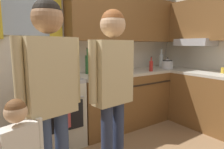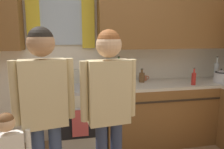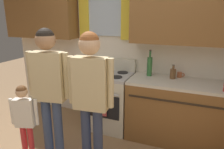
{
  "view_description": "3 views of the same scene",
  "coord_description": "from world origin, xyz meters",
  "px_view_note": "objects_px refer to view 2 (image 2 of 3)",
  "views": [
    {
      "loc": [
        -1.02,
        -0.92,
        1.34
      ],
      "look_at": [
        0.22,
        0.88,
        1.0
      ],
      "focal_mm": 30.91,
      "sensor_mm": 36.0,
      "label": 1
    },
    {
      "loc": [
        -0.37,
        -1.3,
        1.58
      ],
      "look_at": [
        0.04,
        0.79,
        1.19
      ],
      "focal_mm": 34.02,
      "sensor_mm": 36.0,
      "label": 2
    },
    {
      "loc": [
        0.96,
        -1.39,
        1.8
      ],
      "look_at": [
        0.01,
        0.94,
        1.08
      ],
      "focal_mm": 33.94,
      "sensor_mm": 36.0,
      "label": 3
    }
  ],
  "objects_px": {
    "adult_holding_child": "(44,101)",
    "adult_in_plaid": "(109,99)",
    "bottle_tall_clear": "(216,70)",
    "cup_terracotta": "(145,78)",
    "stovetop_kettle": "(221,76)",
    "stove_oven": "(79,117)",
    "bottle_sauce_red": "(194,78)",
    "bottle_wine_green": "(119,73)",
    "bottle_squat_brown": "(142,77)"
  },
  "relations": [
    {
      "from": "adult_holding_child",
      "to": "adult_in_plaid",
      "type": "relative_size",
      "value": 1.01
    },
    {
      "from": "bottle_tall_clear",
      "to": "cup_terracotta",
      "type": "xyz_separation_m",
      "value": [
        -1.15,
        0.12,
        -0.1
      ]
    },
    {
      "from": "stovetop_kettle",
      "to": "adult_in_plaid",
      "type": "distance_m",
      "value": 2.07
    },
    {
      "from": "stove_oven",
      "to": "bottle_tall_clear",
      "type": "relative_size",
      "value": 3.0
    },
    {
      "from": "bottle_sauce_red",
      "to": "bottle_wine_green",
      "type": "bearing_deg",
      "value": 161.6
    },
    {
      "from": "bottle_tall_clear",
      "to": "bottle_sauce_red",
      "type": "height_order",
      "value": "bottle_tall_clear"
    },
    {
      "from": "stove_oven",
      "to": "bottle_sauce_red",
      "type": "relative_size",
      "value": 4.48
    },
    {
      "from": "bottle_wine_green",
      "to": "bottle_squat_brown",
      "type": "bearing_deg",
      "value": -3.53
    },
    {
      "from": "stove_oven",
      "to": "bottle_wine_green",
      "type": "distance_m",
      "value": 0.85
    },
    {
      "from": "bottle_squat_brown",
      "to": "adult_in_plaid",
      "type": "relative_size",
      "value": 0.13
    },
    {
      "from": "bottle_squat_brown",
      "to": "adult_holding_child",
      "type": "height_order",
      "value": "adult_holding_child"
    },
    {
      "from": "cup_terracotta",
      "to": "bottle_squat_brown",
      "type": "bearing_deg",
      "value": -129.97
    },
    {
      "from": "stove_oven",
      "to": "cup_terracotta",
      "type": "relative_size",
      "value": 10.11
    },
    {
      "from": "bottle_wine_green",
      "to": "stovetop_kettle",
      "type": "xyz_separation_m",
      "value": [
        1.49,
        -0.27,
        -0.06
      ]
    },
    {
      "from": "cup_terracotta",
      "to": "adult_holding_child",
      "type": "bearing_deg",
      "value": -136.99
    },
    {
      "from": "bottle_squat_brown",
      "to": "cup_terracotta",
      "type": "xyz_separation_m",
      "value": [
        0.09,
        0.11,
        -0.04
      ]
    },
    {
      "from": "bottle_squat_brown",
      "to": "cup_terracotta",
      "type": "height_order",
      "value": "bottle_squat_brown"
    },
    {
      "from": "adult_in_plaid",
      "to": "bottle_sauce_red",
      "type": "bearing_deg",
      "value": 32.08
    },
    {
      "from": "cup_terracotta",
      "to": "adult_in_plaid",
      "type": "bearing_deg",
      "value": -122.14
    },
    {
      "from": "bottle_tall_clear",
      "to": "stovetop_kettle",
      "type": "bearing_deg",
      "value": -112.2
    },
    {
      "from": "bottle_squat_brown",
      "to": "adult_holding_child",
      "type": "bearing_deg",
      "value": -137.55
    },
    {
      "from": "bottle_wine_green",
      "to": "stovetop_kettle",
      "type": "relative_size",
      "value": 1.44
    },
    {
      "from": "bottle_squat_brown",
      "to": "adult_in_plaid",
      "type": "bearing_deg",
      "value": -121.36
    },
    {
      "from": "cup_terracotta",
      "to": "bottle_wine_green",
      "type": "bearing_deg",
      "value": -169.09
    },
    {
      "from": "bottle_squat_brown",
      "to": "stovetop_kettle",
      "type": "height_order",
      "value": "stovetop_kettle"
    },
    {
      "from": "bottle_tall_clear",
      "to": "adult_in_plaid",
      "type": "relative_size",
      "value": 0.22
    },
    {
      "from": "cup_terracotta",
      "to": "stovetop_kettle",
      "type": "height_order",
      "value": "stovetop_kettle"
    },
    {
      "from": "stovetop_kettle",
      "to": "adult_in_plaid",
      "type": "relative_size",
      "value": 0.17
    },
    {
      "from": "bottle_tall_clear",
      "to": "cup_terracotta",
      "type": "bearing_deg",
      "value": 173.88
    },
    {
      "from": "stove_oven",
      "to": "stovetop_kettle",
      "type": "height_order",
      "value": "stovetop_kettle"
    },
    {
      "from": "stove_oven",
      "to": "bottle_squat_brown",
      "type": "xyz_separation_m",
      "value": [
        0.95,
        0.11,
        0.51
      ]
    },
    {
      "from": "stovetop_kettle",
      "to": "adult_holding_child",
      "type": "height_order",
      "value": "adult_holding_child"
    },
    {
      "from": "bottle_tall_clear",
      "to": "cup_terracotta",
      "type": "relative_size",
      "value": 3.37
    },
    {
      "from": "bottle_sauce_red",
      "to": "adult_holding_child",
      "type": "distance_m",
      "value": 2.1
    },
    {
      "from": "bottle_tall_clear",
      "to": "stovetop_kettle",
      "type": "relative_size",
      "value": 1.34
    },
    {
      "from": "stove_oven",
      "to": "bottle_wine_green",
      "type": "bearing_deg",
      "value": 12.55
    },
    {
      "from": "bottle_squat_brown",
      "to": "stovetop_kettle",
      "type": "relative_size",
      "value": 0.75
    },
    {
      "from": "bottle_tall_clear",
      "to": "bottle_squat_brown",
      "type": "relative_size",
      "value": 1.79
    },
    {
      "from": "adult_holding_child",
      "to": "bottle_sauce_red",
      "type": "bearing_deg",
      "value": 23.74
    },
    {
      "from": "stove_oven",
      "to": "adult_in_plaid",
      "type": "height_order",
      "value": "adult_in_plaid"
    },
    {
      "from": "stove_oven",
      "to": "bottle_squat_brown",
      "type": "height_order",
      "value": "bottle_squat_brown"
    },
    {
      "from": "stove_oven",
      "to": "bottle_sauce_red",
      "type": "bearing_deg",
      "value": -7.16
    },
    {
      "from": "bottle_squat_brown",
      "to": "adult_in_plaid",
      "type": "distance_m",
      "value": 1.38
    },
    {
      "from": "cup_terracotta",
      "to": "adult_in_plaid",
      "type": "height_order",
      "value": "adult_in_plaid"
    },
    {
      "from": "bottle_wine_green",
      "to": "adult_holding_child",
      "type": "xyz_separation_m",
      "value": [
        -0.92,
        -1.18,
        -0.01
      ]
    },
    {
      "from": "bottle_wine_green",
      "to": "adult_in_plaid",
      "type": "xyz_separation_m",
      "value": [
        -0.37,
        -1.2,
        -0.02
      ]
    },
    {
      "from": "stovetop_kettle",
      "to": "stove_oven",
      "type": "bearing_deg",
      "value": 176.13
    },
    {
      "from": "adult_holding_child",
      "to": "adult_in_plaid",
      "type": "xyz_separation_m",
      "value": [
        0.55,
        -0.01,
        -0.01
      ]
    },
    {
      "from": "stove_oven",
      "to": "cup_terracotta",
      "type": "height_order",
      "value": "stove_oven"
    },
    {
      "from": "adult_holding_child",
      "to": "adult_in_plaid",
      "type": "bearing_deg",
      "value": -1.42
    }
  ]
}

